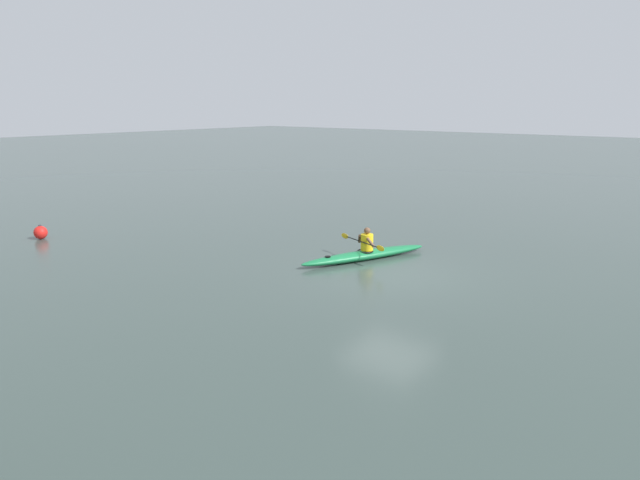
% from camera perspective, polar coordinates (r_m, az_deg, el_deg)
% --- Properties ---
extents(ground_plane, '(160.00, 160.00, 0.00)m').
position_cam_1_polar(ground_plane, '(16.84, 6.97, -3.53)').
color(ground_plane, '#384742').
extents(kayak, '(2.16, 4.54, 0.29)m').
position_cam_1_polar(kayak, '(18.50, 4.43, -1.46)').
color(kayak, '#19723F').
rests_on(kayak, ground).
extents(kayaker, '(2.20, 0.86, 0.74)m').
position_cam_1_polar(kayaker, '(18.41, 4.56, -0.10)').
color(kayaker, yellow).
rests_on(kayaker, kayak).
extents(mooring_buoy_white_far, '(0.48, 0.48, 0.52)m').
position_cam_1_polar(mooring_buoy_white_far, '(23.52, -25.59, 0.67)').
color(mooring_buoy_white_far, red).
rests_on(mooring_buoy_white_far, ground).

